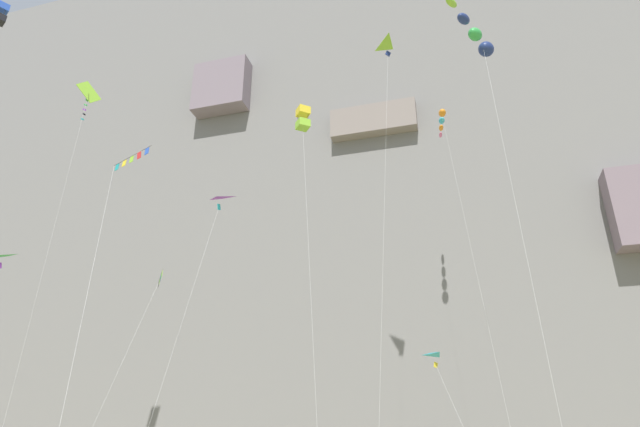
{
  "coord_description": "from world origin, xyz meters",
  "views": [
    {
      "loc": [
        8.94,
        -8.36,
        2.06
      ],
      "look_at": [
        1.17,
        19.06,
        14.56
      ],
      "focal_mm": 29.52,
      "sensor_mm": 36.0,
      "label": 1
    }
  ],
  "objects_px": {
    "kite_banner_low_right": "(155,291)",
    "kite_delta_high_left": "(393,60)",
    "kite_banner_upper_left": "(125,182)",
    "kite_windsock_high_right": "(476,36)",
    "kite_diamond_low_center": "(87,98)",
    "kite_box_mid_right": "(0,15)",
    "kite_delta_upper_mid": "(215,207)",
    "kite_windsock_near_cliff": "(442,121)",
    "kite_delta_low_left": "(441,366)",
    "kite_box_far_right": "(303,119)"
  },
  "relations": [
    {
      "from": "kite_banner_low_right",
      "to": "kite_delta_upper_mid",
      "type": "bearing_deg",
      "value": -5.31
    },
    {
      "from": "kite_diamond_low_center",
      "to": "kite_box_far_right",
      "type": "bearing_deg",
      "value": 4.27
    },
    {
      "from": "kite_diamond_low_center",
      "to": "kite_box_far_right",
      "type": "height_order",
      "value": "kite_diamond_low_center"
    },
    {
      "from": "kite_windsock_near_cliff",
      "to": "kite_banner_upper_left",
      "type": "xyz_separation_m",
      "value": [
        -16.85,
        -24.24,
        -16.46
      ]
    },
    {
      "from": "kite_banner_upper_left",
      "to": "kite_delta_high_left",
      "type": "height_order",
      "value": "kite_delta_high_left"
    },
    {
      "from": "kite_delta_low_left",
      "to": "kite_banner_low_right",
      "type": "bearing_deg",
      "value": -163.2
    },
    {
      "from": "kite_windsock_near_cliff",
      "to": "kite_delta_high_left",
      "type": "bearing_deg",
      "value": -115.28
    },
    {
      "from": "kite_diamond_low_center",
      "to": "kite_box_mid_right",
      "type": "height_order",
      "value": "kite_diamond_low_center"
    },
    {
      "from": "kite_diamond_low_center",
      "to": "kite_windsock_high_right",
      "type": "height_order",
      "value": "kite_diamond_low_center"
    },
    {
      "from": "kite_banner_upper_left",
      "to": "kite_delta_low_left",
      "type": "distance_m",
      "value": 24.72
    },
    {
      "from": "kite_banner_low_right",
      "to": "kite_delta_high_left",
      "type": "height_order",
      "value": "kite_delta_high_left"
    },
    {
      "from": "kite_box_mid_right",
      "to": "kite_delta_low_left",
      "type": "distance_m",
      "value": 36.62
    },
    {
      "from": "kite_windsock_near_cliff",
      "to": "kite_banner_low_right",
      "type": "relative_size",
      "value": 2.33
    },
    {
      "from": "kite_banner_low_right",
      "to": "kite_delta_high_left",
      "type": "bearing_deg",
      "value": 14.11
    },
    {
      "from": "kite_banner_low_right",
      "to": "kite_box_far_right",
      "type": "bearing_deg",
      "value": 9.97
    },
    {
      "from": "kite_banner_upper_left",
      "to": "kite_box_far_right",
      "type": "bearing_deg",
      "value": 67.73
    },
    {
      "from": "kite_diamond_low_center",
      "to": "kite_delta_upper_mid",
      "type": "xyz_separation_m",
      "value": [
        14.97,
        -0.76,
        -13.61
      ]
    },
    {
      "from": "kite_banner_low_right",
      "to": "kite_delta_low_left",
      "type": "height_order",
      "value": "kite_banner_low_right"
    },
    {
      "from": "kite_diamond_low_center",
      "to": "kite_delta_low_left",
      "type": "bearing_deg",
      "value": 10.69
    },
    {
      "from": "kite_banner_upper_left",
      "to": "kite_delta_upper_mid",
      "type": "distance_m",
      "value": 12.06
    },
    {
      "from": "kite_banner_low_right",
      "to": "kite_box_far_right",
      "type": "distance_m",
      "value": 18.31
    },
    {
      "from": "kite_diamond_low_center",
      "to": "kite_delta_upper_mid",
      "type": "relative_size",
      "value": 1.78
    },
    {
      "from": "kite_delta_low_left",
      "to": "kite_windsock_high_right",
      "type": "height_order",
      "value": "kite_windsock_high_right"
    },
    {
      "from": "kite_box_far_right",
      "to": "kite_diamond_low_center",
      "type": "bearing_deg",
      "value": -175.73
    },
    {
      "from": "kite_diamond_low_center",
      "to": "kite_banner_upper_left",
      "type": "bearing_deg",
      "value": -38.25
    },
    {
      "from": "kite_windsock_near_cliff",
      "to": "kite_delta_high_left",
      "type": "height_order",
      "value": "kite_delta_high_left"
    },
    {
      "from": "kite_box_mid_right",
      "to": "kite_delta_high_left",
      "type": "bearing_deg",
      "value": 43.57
    },
    {
      "from": "kite_windsock_near_cliff",
      "to": "kite_delta_low_left",
      "type": "distance_m",
      "value": 25.31
    },
    {
      "from": "kite_banner_low_right",
      "to": "kite_box_mid_right",
      "type": "distance_m",
      "value": 20.6
    },
    {
      "from": "kite_windsock_near_cliff",
      "to": "kite_banner_upper_left",
      "type": "distance_m",
      "value": 33.8
    },
    {
      "from": "kite_delta_low_left",
      "to": "kite_delta_upper_mid",
      "type": "height_order",
      "value": "kite_delta_upper_mid"
    },
    {
      "from": "kite_box_far_right",
      "to": "kite_windsock_high_right",
      "type": "xyz_separation_m",
      "value": [
        14.18,
        -5.67,
        0.43
      ]
    },
    {
      "from": "kite_box_far_right",
      "to": "kite_delta_low_left",
      "type": "height_order",
      "value": "kite_box_far_right"
    },
    {
      "from": "kite_box_mid_right",
      "to": "kite_delta_low_left",
      "type": "relative_size",
      "value": 3.58
    },
    {
      "from": "kite_diamond_low_center",
      "to": "kite_box_far_right",
      "type": "relative_size",
      "value": 1.22
    },
    {
      "from": "kite_windsock_near_cliff",
      "to": "kite_banner_low_right",
      "type": "bearing_deg",
      "value": -150.82
    },
    {
      "from": "kite_banner_upper_left",
      "to": "kite_banner_low_right",
      "type": "bearing_deg",
      "value": 113.61
    },
    {
      "from": "kite_box_far_right",
      "to": "kite_delta_low_left",
      "type": "bearing_deg",
      "value": 24.21
    },
    {
      "from": "kite_delta_low_left",
      "to": "kite_windsock_high_right",
      "type": "xyz_separation_m",
      "value": [
        4.91,
        -9.84,
        20.43
      ]
    },
    {
      "from": "kite_windsock_near_cliff",
      "to": "kite_windsock_high_right",
      "type": "height_order",
      "value": "kite_windsock_near_cliff"
    },
    {
      "from": "kite_box_mid_right",
      "to": "kite_windsock_high_right",
      "type": "xyz_separation_m",
      "value": [
        27.84,
        11.8,
        1.82
      ]
    },
    {
      "from": "kite_diamond_low_center",
      "to": "kite_delta_high_left",
      "type": "bearing_deg",
      "value": 8.51
    },
    {
      "from": "kite_box_far_right",
      "to": "kite_banner_low_right",
      "type": "bearing_deg",
      "value": -170.03
    },
    {
      "from": "kite_diamond_low_center",
      "to": "kite_box_mid_right",
      "type": "xyz_separation_m",
      "value": [
        7.54,
        -15.88,
        -6.59
      ]
    },
    {
      "from": "kite_delta_high_left",
      "to": "kite_box_mid_right",
      "type": "bearing_deg",
      "value": -136.43
    },
    {
      "from": "kite_windsock_near_cliff",
      "to": "kite_windsock_high_right",
      "type": "xyz_separation_m",
      "value": [
        2.99,
        -16.08,
        -4.03
      ]
    },
    {
      "from": "kite_banner_upper_left",
      "to": "kite_windsock_near_cliff",
      "type": "bearing_deg",
      "value": 55.2
    },
    {
      "from": "kite_diamond_low_center",
      "to": "kite_box_mid_right",
      "type": "distance_m",
      "value": 18.78
    },
    {
      "from": "kite_windsock_near_cliff",
      "to": "kite_delta_upper_mid",
      "type": "xyz_separation_m",
      "value": [
        -17.42,
        -12.75,
        -12.86
      ]
    },
    {
      "from": "kite_banner_upper_left",
      "to": "kite_windsock_high_right",
      "type": "xyz_separation_m",
      "value": [
        19.84,
        8.17,
        12.43
      ]
    }
  ]
}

